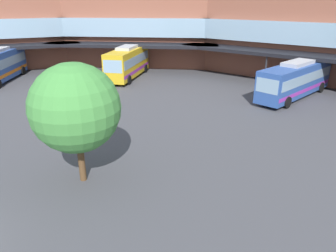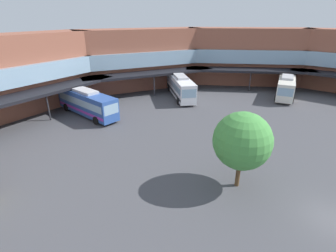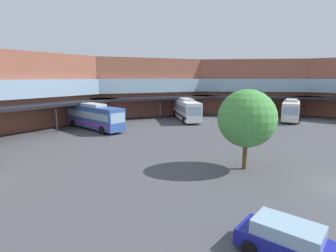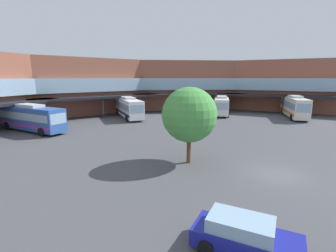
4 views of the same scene
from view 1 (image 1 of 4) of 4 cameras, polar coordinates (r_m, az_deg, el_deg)
name	(u,v)px [view 1 (image 1 of 4)]	position (r m, az deg, el deg)	size (l,w,h in m)	color
station_building	(307,54)	(26.72, 23.91, 11.87)	(88.69, 49.28, 10.86)	#93543F
bus_0	(296,79)	(34.53, 22.19, 7.88)	(3.94, 11.69, 3.70)	#2D519E
bus_2	(128,62)	(41.06, -7.33, 11.49)	(8.61, 9.42, 4.00)	gold
plaza_tree	(75,108)	(16.55, -16.50, 3.12)	(4.62, 4.62, 6.49)	brown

